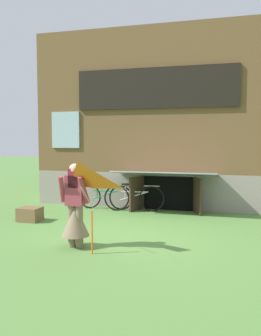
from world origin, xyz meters
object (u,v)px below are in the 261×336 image
object	(u,v)px
bicycle_silver	(134,198)
wooden_crate	(30,214)
person	(75,212)
kite	(77,184)
bicycle_green	(105,197)

from	to	relation	value
bicycle_silver	wooden_crate	world-z (taller)	bicycle_silver
person	kite	xyz separation A→B (m)	(0.28, -0.52, 0.60)
kite	person	bearing A→B (deg)	118.49
kite	wooden_crate	world-z (taller)	kite
bicycle_silver	bicycle_green	size ratio (longest dim) A/B	1.03
bicycle_green	wooden_crate	bearing A→B (deg)	-124.11
wooden_crate	bicycle_green	bearing A→B (deg)	57.14
person	kite	bearing A→B (deg)	-45.36
kite	wooden_crate	bearing A→B (deg)	135.58
bicycle_silver	bicycle_green	distance (m)	0.90
person	kite	distance (m)	0.84
bicycle_silver	bicycle_green	xyz separation A→B (m)	(-0.89, 0.07, -0.01)
person	wooden_crate	distance (m)	2.69
kite	bicycle_silver	distance (m)	4.24
bicycle_silver	bicycle_green	bearing A→B (deg)	168.71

